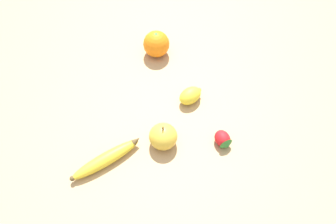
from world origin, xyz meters
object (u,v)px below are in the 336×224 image
Objects in this scene: orange at (156,44)px; strawberry at (223,140)px; banana at (107,159)px; lemon at (190,96)px; apple at (163,136)px.

orange is 0.40m from strawberry.
banana is 0.43m from orange.
banana is 0.32m from strawberry.
strawberry is at bearing -171.34° from orange.
strawberry is 0.17m from lemon.
banana is at bearing 112.11° from lemon.
lemon is (0.17, 0.03, 0.00)m from strawberry.
banana is 2.46× the size of lemon.
orange reaches higher than banana.
banana is 3.54× the size of strawberry.
lemon is at bearing 7.50° from banana.
lemon is (0.12, -0.29, 0.01)m from banana.
lemon is (0.11, -0.13, -0.01)m from apple.
banana is 0.16m from apple.
apple reaches higher than lemon.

